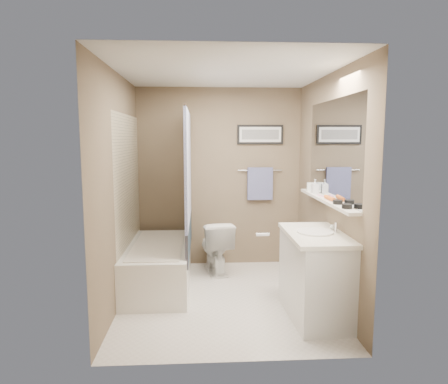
{
  "coord_description": "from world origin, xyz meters",
  "views": [
    {
      "loc": [
        -0.25,
        -4.14,
        1.73
      ],
      "look_at": [
        0.0,
        0.15,
        1.15
      ],
      "focal_mm": 32.0,
      "sensor_mm": 36.0,
      "label": 1
    }
  ],
  "objects": [
    {
      "name": "glass_jar",
      "position": [
        1.04,
        0.45,
        1.17
      ],
      "size": [
        0.08,
        0.08,
        0.1
      ],
      "primitive_type": "cylinder",
      "color": "white",
      "rests_on": "shelf"
    },
    {
      "name": "towel",
      "position": [
        0.55,
        1.2,
        1.12
      ],
      "size": [
        0.34,
        0.05,
        0.44
      ],
      "primitive_type": "cube",
      "color": "#8289BD",
      "rests_on": "towel_bar"
    },
    {
      "name": "faucet_spout",
      "position": [
        1.03,
        -0.5,
        0.89
      ],
      "size": [
        0.02,
        0.02,
        0.1
      ],
      "primitive_type": "cylinder",
      "color": "silver",
      "rests_on": "countertop"
    },
    {
      "name": "shelf",
      "position": [
        1.04,
        -0.15,
        1.1
      ],
      "size": [
        0.12,
        1.6,
        0.03
      ],
      "primitive_type": "cube",
      "color": "silver",
      "rests_on": "wall_right"
    },
    {
      "name": "wall_front",
      "position": [
        0.0,
        -1.23,
        1.2
      ],
      "size": [
        2.2,
        0.04,
        2.4
      ],
      "primitive_type": "cube",
      "color": "brown",
      "rests_on": "ground"
    },
    {
      "name": "faucet_knob",
      "position": [
        1.03,
        -0.4,
        0.87
      ],
      "size": [
        0.05,
        0.05,
        0.05
      ],
      "primitive_type": "sphere",
      "color": "silver",
      "rests_on": "countertop"
    },
    {
      "name": "toilet",
      "position": [
        -0.07,
        0.89,
        0.34
      ],
      "size": [
        0.49,
        0.73,
        0.68
      ],
      "primitive_type": "imported",
      "rotation": [
        0.0,
        0.0,
        3.31
      ],
      "color": "white",
      "rests_on": "ground"
    },
    {
      "name": "countertop",
      "position": [
        0.84,
        -0.5,
        0.82
      ],
      "size": [
        0.54,
        0.96,
        0.04
      ],
      "primitive_type": "cube",
      "color": "silver",
      "rests_on": "vanity"
    },
    {
      "name": "pink_comb",
      "position": [
        1.04,
        0.01,
        1.12
      ],
      "size": [
        0.05,
        0.16,
        0.01
      ],
      "primitive_type": "cube",
      "rotation": [
        0.0,
        0.0,
        0.12
      ],
      "color": "pink",
      "rests_on": "shelf"
    },
    {
      "name": "curtain_rod",
      "position": [
        -0.4,
        0.5,
        2.05
      ],
      "size": [
        0.02,
        1.55,
        0.02
      ],
      "primitive_type": "cylinder",
      "rotation": [
        1.57,
        0.0,
        0.0
      ],
      "color": "silver",
      "rests_on": "wall_left"
    },
    {
      "name": "art_image",
      "position": [
        0.55,
        1.22,
        1.78
      ],
      "size": [
        0.5,
        0.0,
        0.13
      ],
      "primitive_type": "cube",
      "color": "#595959",
      "rests_on": "art_mat"
    },
    {
      "name": "wall_left",
      "position": [
        -1.08,
        0.0,
        1.2
      ],
      "size": [
        0.04,
        2.5,
        2.4
      ],
      "primitive_type": "cube",
      "color": "brown",
      "rests_on": "ground"
    },
    {
      "name": "art_frame",
      "position": [
        0.55,
        1.23,
        1.78
      ],
      "size": [
        0.62,
        0.02,
        0.26
      ],
      "primitive_type": "cube",
      "color": "black",
      "rests_on": "wall_back"
    },
    {
      "name": "tub_rim",
      "position": [
        -0.75,
        0.41,
        0.5
      ],
      "size": [
        0.56,
        1.36,
        0.02
      ],
      "primitive_type": "cube",
      "color": "silver",
      "rests_on": "bathtub"
    },
    {
      "name": "soap_bottle",
      "position": [
        1.04,
        0.26,
        1.19
      ],
      "size": [
        0.08,
        0.08,
        0.16
      ],
      "primitive_type": "imported",
      "rotation": [
        0.0,
        0.0,
        0.08
      ],
      "color": "#999999",
      "rests_on": "shelf"
    },
    {
      "name": "hair_brush_front",
      "position": [
        1.04,
        -0.27,
        1.14
      ],
      "size": [
        0.05,
        0.22,
        0.04
      ],
      "primitive_type": "cylinder",
      "rotation": [
        1.57,
        0.0,
        0.07
      ],
      "color": "#D85F1E",
      "rests_on": "shelf"
    },
    {
      "name": "bathtub",
      "position": [
        -0.75,
        0.41,
        0.25
      ],
      "size": [
        0.7,
        1.5,
        0.5
      ],
      "primitive_type": "cube",
      "rotation": [
        0.0,
        0.0,
        0.0
      ],
      "color": "white",
      "rests_on": "ground"
    },
    {
      "name": "mirror",
      "position": [
        1.09,
        -0.15,
        1.62
      ],
      "size": [
        0.02,
        1.6,
        1.0
      ],
      "primitive_type": "cube",
      "color": "silver",
      "rests_on": "wall_right"
    },
    {
      "name": "wall_back",
      "position": [
        0.0,
        1.23,
        1.2
      ],
      "size": [
        2.2,
        0.04,
        2.4
      ],
      "primitive_type": "cube",
      "color": "brown",
      "rests_on": "ground"
    },
    {
      "name": "ground",
      "position": [
        0.0,
        0.0,
        0.0
      ],
      "size": [
        2.5,
        2.5,
        0.0
      ],
      "primitive_type": "plane",
      "color": "silver",
      "rests_on": "ground"
    },
    {
      "name": "tile_surround",
      "position": [
        -1.09,
        0.5,
        1.0
      ],
      "size": [
        0.02,
        1.55,
        2.0
      ],
      "primitive_type": "cube",
      "color": "beige",
      "rests_on": "wall_left"
    },
    {
      "name": "curtain_lower",
      "position": [
        -0.4,
        0.5,
        0.58
      ],
      "size": [
        0.03,
        1.45,
        0.36
      ],
      "primitive_type": "cube",
      "color": "#243543",
      "rests_on": "curtain_rod"
    },
    {
      "name": "curtain_upper",
      "position": [
        -0.4,
        0.5,
        1.4
      ],
      "size": [
        0.03,
        1.45,
        1.28
      ],
      "primitive_type": "cube",
      "color": "silver",
      "rests_on": "curtain_rod"
    },
    {
      "name": "wall_right",
      "position": [
        1.08,
        0.0,
        1.2
      ],
      "size": [
        0.04,
        2.5,
        2.4
      ],
      "primitive_type": "cube",
      "color": "brown",
      "rests_on": "ground"
    },
    {
      "name": "door",
      "position": [
        0.55,
        -1.24,
        1.0
      ],
      "size": [
        0.8,
        0.02,
        2.0
      ],
      "primitive_type": "cube",
      "color": "silver",
      "rests_on": "wall_front"
    },
    {
      "name": "art_mat",
      "position": [
        0.55,
        1.22,
        1.78
      ],
      "size": [
        0.56,
        0.0,
        0.2
      ],
      "primitive_type": "cube",
      "color": "white",
      "rests_on": "art_frame"
    },
    {
      "name": "candle_bowl_far",
      "position": [
        1.04,
        -0.51,
        1.14
      ],
      "size": [
        0.09,
        0.09,
        0.04
      ],
      "primitive_type": "cylinder",
      "color": "black",
      "rests_on": "shelf"
    },
    {
      "name": "sink_basin",
      "position": [
        0.83,
        -0.5,
        0.85
      ],
      "size": [
        0.34,
        0.34,
        0.01
      ],
      "primitive_type": "cylinder",
      "color": "white",
      "rests_on": "countertop"
    },
    {
      "name": "towel_bar",
      "position": [
        0.55,
        1.22,
        1.3
      ],
      "size": [
        0.6,
        0.02,
        0.02
      ],
      "primitive_type": "cylinder",
      "rotation": [
        0.0,
        1.57,
        0.0
      ],
      "color": "silver",
      "rests_on": "wall_back"
    },
    {
      "name": "candle_bowl_near",
      "position": [
        1.04,
        -0.74,
        1.14
      ],
      "size": [
        0.09,
        0.09,
        0.04
      ],
      "primitive_type": "cylinder",
      "color": "black",
      "rests_on": "shelf"
    },
    {
      "name": "door_handle",
      "position": [
        0.22,
        -1.19,
        1.0
      ],
      "size": [
        0.1,
        0.02,
        0.02
      ],
      "primitive_type": "cylinder",
      "rotation": [
        0.0,
        1.57,
        0.0
      ],
      "color": "silver",
      "rests_on": "door"
    },
    {
      "name": "ceiling",
      "position": [
        0.0,
        0.0,
        2.38
      ],
      "size": [
        2.2,
        2.5,
        0.04
      ],
      "primitive_type": "cube",
      "color": "silver",
      "rests_on": "wall_back"
    },
    {
      "name": "vanity",
      "position": [
        0.85,
        -0.5,
        0.4
      ],
      "size": [
        0.54,
        0.92,
        0.8
      ],
      "primitive_type": "cube",
      "rotation": [
        0.0,
        0.0,
        0.04
      ],
      "color": "silver",
      "rests_on": "ground"
    }
  ]
}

